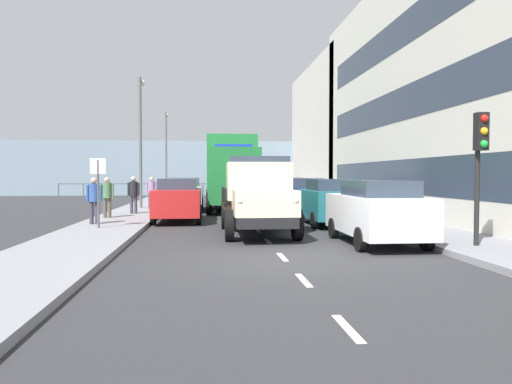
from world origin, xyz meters
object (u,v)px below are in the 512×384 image
Objects in this scene: car_teal_kerbside_1 at (330,201)px; car_grey_kerbside_3 at (286,192)px; pedestrian_with_bag at (152,190)px; truck_vintage_cream at (259,197)px; pedestrian_strolling at (94,197)px; lorry_cargo_green at (231,171)px; traffic_light_near at (480,150)px; pedestrian_couple_a at (134,192)px; car_red_oppositeside_0 at (178,199)px; car_navy_kerbside_2 at (303,195)px; lamp_post_promenade at (141,131)px; street_sign at (98,181)px; lamp_post_far at (166,147)px; pedestrian_couple_b at (107,194)px; car_white_kerbside_near at (376,211)px; car_silver_oppositeside_1 at (185,194)px.

car_grey_kerbside_3 is (0.00, -10.13, 0.00)m from car_teal_kerbside_1.
pedestrian_with_bag reaches higher than car_teal_kerbside_1.
truck_vintage_cream is 3.48× the size of pedestrian_strolling.
lorry_cargo_green is 2.56× the size of traffic_light_near.
traffic_light_near is (-10.43, 6.30, 1.37)m from pedestrian_strolling.
car_red_oppositeside_0 is at bearing 131.01° from pedestrian_couple_a.
lamp_post_promenade reaches higher than car_navy_kerbside_2.
pedestrian_strolling reaches higher than car_red_oppositeside_0.
car_red_oppositeside_0 is at bearing -59.59° from truck_vintage_cream.
truck_vintage_cream is 1.38× the size of car_red_oppositeside_0.
street_sign is (8.04, 6.53, 0.79)m from car_navy_kerbside_2.
lamp_post_far is (4.77, -23.85, 2.91)m from truck_vintage_cream.
pedestrian_strolling is 12.26m from traffic_light_near.
lorry_cargo_green is at bearing -132.91° from pedestrian_couple_b.
pedestrian_with_bag is (1.62, -5.19, 0.20)m from car_red_oppositeside_0.
lamp_post_far is at bearing -70.70° from traffic_light_near.
traffic_light_near is at bearing 141.00° from car_white_kerbside_near.
truck_vintage_cream is 0.83× the size of lamp_post_promenade.
truck_vintage_cream is 3.72m from car_white_kerbside_near.
pedestrian_strolling is 9.19m from lamp_post_promenade.
lamp_post_far is at bearing -90.80° from street_sign.
pedestrian_strolling is at bearing -71.65° from street_sign.
street_sign is at bearing 63.38° from lorry_cargo_green.
car_teal_kerbside_1 is (-3.30, 7.99, -1.18)m from lorry_cargo_green.
car_teal_kerbside_1 is at bearing -73.12° from traffic_light_near.
truck_vintage_cream is 10.78m from pedestrian_with_bag.
lamp_post_promenade reaches higher than car_red_oppositeside_0.
car_grey_kerbside_3 is at bearing -168.07° from lamp_post_promenade.
pedestrian_couple_b is at bearing -7.43° from car_red_oppositeside_0.
car_grey_kerbside_3 is 9.92m from car_red_oppositeside_0.
car_silver_oppositeside_1 is (5.69, -12.83, 0.00)m from car_white_kerbside_near.
car_white_kerbside_near is 15.90m from lamp_post_promenade.
car_silver_oppositeside_1 is at bearing -66.08° from car_white_kerbside_near.
lamp_post_promenade is at bearing -5.50° from lorry_cargo_green.
pedestrian_strolling is at bearing 71.19° from car_silver_oppositeside_1.
lorry_cargo_green reaches higher than car_white_kerbside_near.
car_silver_oppositeside_1 is 1.79m from pedestrian_with_bag.
car_red_oppositeside_0 is 0.60× the size of lamp_post_promenade.
lorry_cargo_green reaches higher than truck_vintage_cream.
car_teal_kerbside_1 is 1.71× the size of street_sign.
lorry_cargo_green is 1.20× the size of lamp_post_promenade.
truck_vintage_cream is at bearing 91.86° from lorry_cargo_green.
lamp_post_far reaches higher than lorry_cargo_green.
lamp_post_promenade is (-0.47, -8.64, 3.08)m from pedestrian_strolling.
car_navy_kerbside_2 is at bearing -90.00° from car_teal_kerbside_1.
pedestrian_couple_b is (0.07, -2.57, 0.00)m from pedestrian_strolling.
street_sign is at bearing 89.72° from lamp_post_promenade.
car_silver_oppositeside_1 is at bearing -90.00° from car_red_oppositeside_0.
car_red_oppositeside_0 is 2.52× the size of pedestrian_couple_b.
lamp_post_promenade is at bearing -59.09° from car_white_kerbside_near.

